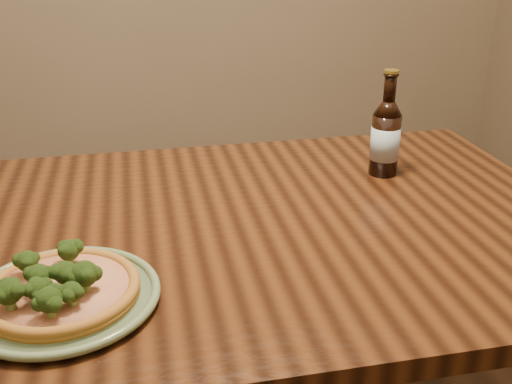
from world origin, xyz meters
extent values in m
cube|color=#41200D|center=(0.00, 0.10, 0.73)|extent=(1.60, 0.90, 0.04)
cylinder|color=#41200D|center=(0.73, 0.48, 0.35)|extent=(0.07, 0.07, 0.71)
cylinder|color=#6A7E57|center=(-0.20, -0.12, 0.76)|extent=(0.27, 0.27, 0.01)
torus|color=#6A7E57|center=(-0.20, -0.12, 0.76)|extent=(0.30, 0.30, 0.01)
torus|color=#6A7E57|center=(-0.20, -0.12, 0.76)|extent=(0.24, 0.24, 0.01)
cylinder|color=#AC6F26|center=(-0.20, -0.12, 0.77)|extent=(0.23, 0.23, 0.01)
torus|color=#AC6F26|center=(-0.20, -0.12, 0.78)|extent=(0.24, 0.24, 0.02)
cylinder|color=beige|center=(-0.20, -0.12, 0.78)|extent=(0.20, 0.20, 0.01)
sphere|color=#36571B|center=(-0.18, -0.17, 0.80)|extent=(0.04, 0.04, 0.03)
sphere|color=#36571B|center=(-0.23, -0.12, 0.81)|extent=(0.05, 0.05, 0.04)
sphere|color=#36571B|center=(-0.20, -0.12, 0.81)|extent=(0.05, 0.05, 0.04)
sphere|color=#36571B|center=(-0.27, -0.16, 0.81)|extent=(0.05, 0.05, 0.04)
sphere|color=#36571B|center=(-0.20, -0.05, 0.80)|extent=(0.05, 0.05, 0.04)
sphere|color=#36571B|center=(-0.23, -0.16, 0.80)|extent=(0.04, 0.04, 0.03)
sphere|color=#36571B|center=(-0.26, -0.07, 0.80)|extent=(0.04, 0.04, 0.03)
sphere|color=#36571B|center=(-0.17, -0.14, 0.81)|extent=(0.05, 0.05, 0.04)
sphere|color=#36571B|center=(-0.21, -0.19, 0.81)|extent=(0.05, 0.05, 0.04)
cylinder|color=black|center=(0.48, 0.28, 0.82)|extent=(0.07, 0.07, 0.14)
cone|color=black|center=(0.48, 0.28, 0.91)|extent=(0.07, 0.07, 0.03)
cylinder|color=black|center=(0.48, 0.28, 0.96)|extent=(0.03, 0.03, 0.06)
torus|color=black|center=(0.48, 0.28, 0.98)|extent=(0.03, 0.03, 0.01)
cylinder|color=#A58C33|center=(0.48, 0.28, 0.99)|extent=(0.03, 0.03, 0.01)
cylinder|color=#B0C1D4|center=(0.48, 0.28, 0.83)|extent=(0.07, 0.07, 0.08)
camera|label=1|loc=(-0.07, -0.93, 1.28)|focal=42.00mm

